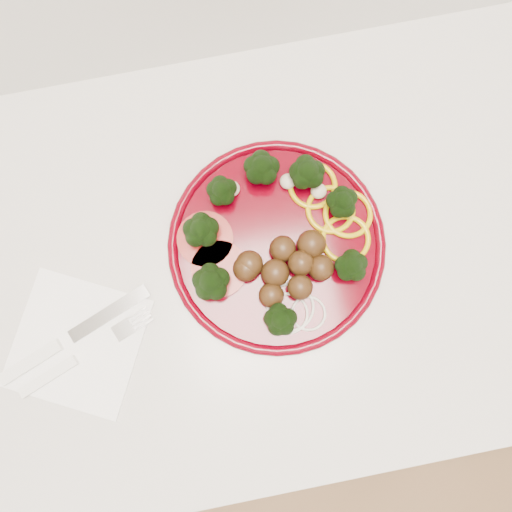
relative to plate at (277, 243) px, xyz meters
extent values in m
cube|color=silver|center=(-0.14, -0.01, -0.48)|extent=(2.40, 0.60, 0.87)
cube|color=silver|center=(-0.14, -0.01, -0.03)|extent=(2.40, 0.60, 0.03)
cylinder|color=#51000B|center=(0.00, 0.00, -0.01)|extent=(0.29, 0.29, 0.01)
torus|color=#51000B|center=(0.00, 0.00, -0.01)|extent=(0.29, 0.29, 0.01)
sphere|color=#432910|center=(0.00, -0.01, 0.01)|extent=(0.04, 0.04, 0.04)
sphere|color=#432910|center=(0.04, -0.01, 0.01)|extent=(0.04, 0.04, 0.04)
sphere|color=#432910|center=(-0.01, -0.04, 0.01)|extent=(0.04, 0.04, 0.04)
sphere|color=#432910|center=(0.02, -0.06, 0.01)|extent=(0.04, 0.04, 0.04)
sphere|color=#432910|center=(0.02, -0.03, 0.01)|extent=(0.04, 0.04, 0.04)
sphere|color=#432910|center=(-0.04, -0.02, 0.01)|extent=(0.04, 0.04, 0.04)
sphere|color=#432910|center=(-0.02, -0.07, 0.01)|extent=(0.04, 0.04, 0.04)
sphere|color=#432910|center=(0.05, -0.04, 0.01)|extent=(0.04, 0.04, 0.04)
sphere|color=#432910|center=(-0.05, -0.03, 0.01)|extent=(0.04, 0.04, 0.04)
torus|color=#CAA507|center=(0.08, 0.03, 0.00)|extent=(0.07, 0.07, 0.01)
torus|color=#CAA507|center=(0.09, -0.01, 0.00)|extent=(0.07, 0.07, 0.01)
torus|color=#CAA507|center=(0.06, 0.07, 0.00)|extent=(0.07, 0.07, 0.01)
torus|color=#CAA507|center=(0.10, 0.02, 0.00)|extent=(0.07, 0.07, 0.01)
cylinder|color=#720A07|center=(-0.09, 0.02, 0.00)|extent=(0.08, 0.08, 0.01)
cylinder|color=#720A07|center=(-0.08, -0.02, 0.00)|extent=(0.08, 0.08, 0.01)
torus|color=beige|center=(0.00, -0.09, 0.00)|extent=(0.06, 0.06, 0.00)
torus|color=beige|center=(0.02, -0.10, 0.00)|extent=(0.05, 0.05, 0.00)
torus|color=beige|center=(0.00, -0.09, 0.00)|extent=(0.06, 0.06, 0.00)
ellipsoid|color=#C6B793|center=(0.03, 0.08, 0.00)|extent=(0.02, 0.02, 0.02)
ellipsoid|color=#C6B793|center=(-0.04, 0.08, 0.00)|extent=(0.02, 0.02, 0.02)
ellipsoid|color=#C6B793|center=(0.07, 0.06, 0.00)|extent=(0.02, 0.02, 0.02)
cube|color=white|center=(-0.28, -0.08, -0.02)|extent=(0.22, 0.22, 0.00)
cube|color=silver|center=(-0.24, -0.05, -0.01)|extent=(0.11, 0.06, 0.00)
cube|color=white|center=(-0.34, -0.09, -0.01)|extent=(0.09, 0.05, 0.01)
cube|color=white|center=(-0.32, -0.11, -0.01)|extent=(0.08, 0.04, 0.01)
cube|color=silver|center=(-0.22, -0.07, -0.01)|extent=(0.03, 0.03, 0.00)
cube|color=silver|center=(-0.19, -0.07, -0.01)|extent=(0.03, 0.01, 0.00)
cube|color=silver|center=(-0.20, -0.07, -0.01)|extent=(0.03, 0.01, 0.00)
cube|color=silver|center=(-0.20, -0.06, -0.01)|extent=(0.03, 0.01, 0.00)
cube|color=silver|center=(-0.20, -0.05, -0.01)|extent=(0.03, 0.01, 0.00)
camera|label=1|loc=(-0.05, -0.10, 0.65)|focal=35.00mm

